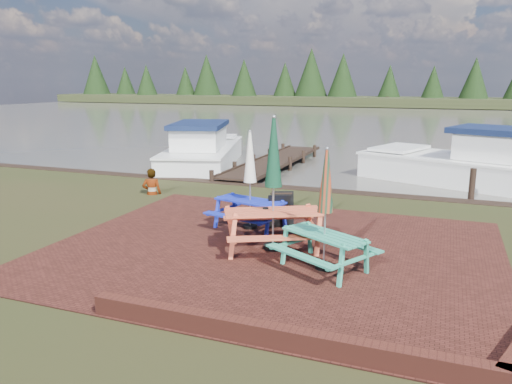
{
  "coord_description": "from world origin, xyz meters",
  "views": [
    {
      "loc": [
        3.18,
        -8.25,
        3.42
      ],
      "look_at": [
        -0.68,
        1.85,
        1.0
      ],
      "focal_mm": 35.0,
      "sensor_mm": 36.0,
      "label": 1
    }
  ],
  "objects_px": {
    "picnic_table_red": "(273,205)",
    "boat_near": "(487,168)",
    "picnic_table_teal": "(325,229)",
    "chalkboard": "(281,210)",
    "jetty": "(274,161)",
    "boat_jetty": "(203,153)",
    "picnic_table_blue": "(250,195)",
    "person": "(151,169)"
  },
  "relations": [
    {
      "from": "jetty",
      "to": "boat_near",
      "type": "relative_size",
      "value": 1.03
    },
    {
      "from": "picnic_table_red",
      "to": "person",
      "type": "bearing_deg",
      "value": 118.67
    },
    {
      "from": "chalkboard",
      "to": "boat_near",
      "type": "distance_m",
      "value": 9.34
    },
    {
      "from": "picnic_table_red",
      "to": "boat_near",
      "type": "bearing_deg",
      "value": 37.17
    },
    {
      "from": "picnic_table_red",
      "to": "jetty",
      "type": "height_order",
      "value": "picnic_table_red"
    },
    {
      "from": "picnic_table_teal",
      "to": "picnic_table_red",
      "type": "bearing_deg",
      "value": 179.62
    },
    {
      "from": "person",
      "to": "jetty",
      "type": "bearing_deg",
      "value": -127.62
    },
    {
      "from": "picnic_table_red",
      "to": "picnic_table_blue",
      "type": "height_order",
      "value": "picnic_table_red"
    },
    {
      "from": "person",
      "to": "boat_jetty",
      "type": "bearing_deg",
      "value": -101.88
    },
    {
      "from": "picnic_table_teal",
      "to": "picnic_table_red",
      "type": "xyz_separation_m",
      "value": [
        -1.24,
        0.71,
        0.17
      ]
    },
    {
      "from": "picnic_table_teal",
      "to": "person",
      "type": "distance_m",
      "value": 7.66
    },
    {
      "from": "boat_jetty",
      "to": "person",
      "type": "relative_size",
      "value": 4.9
    },
    {
      "from": "jetty",
      "to": "boat_jetty",
      "type": "xyz_separation_m",
      "value": [
        -2.91,
        -0.76,
        0.33
      ]
    },
    {
      "from": "picnic_table_teal",
      "to": "picnic_table_blue",
      "type": "relative_size",
      "value": 0.98
    },
    {
      "from": "picnic_table_teal",
      "to": "chalkboard",
      "type": "relative_size",
      "value": 2.68
    },
    {
      "from": "boat_near",
      "to": "person",
      "type": "bearing_deg",
      "value": 142.58
    },
    {
      "from": "picnic_table_blue",
      "to": "boat_near",
      "type": "bearing_deg",
      "value": 69.49
    },
    {
      "from": "picnic_table_blue",
      "to": "boat_near",
      "type": "height_order",
      "value": "picnic_table_blue"
    },
    {
      "from": "picnic_table_red",
      "to": "chalkboard",
      "type": "height_order",
      "value": "picnic_table_red"
    },
    {
      "from": "picnic_table_teal",
      "to": "jetty",
      "type": "distance_m",
      "value": 11.95
    },
    {
      "from": "picnic_table_blue",
      "to": "jetty",
      "type": "bearing_deg",
      "value": 119.08
    },
    {
      "from": "picnic_table_teal",
      "to": "picnic_table_blue",
      "type": "xyz_separation_m",
      "value": [
        -2.23,
        1.93,
        0.02
      ]
    },
    {
      "from": "picnic_table_teal",
      "to": "jetty",
      "type": "bearing_deg",
      "value": 142.86
    },
    {
      "from": "boat_jetty",
      "to": "person",
      "type": "xyz_separation_m",
      "value": [
        1.27,
        -5.97,
        0.36
      ]
    },
    {
      "from": "picnic_table_teal",
      "to": "chalkboard",
      "type": "xyz_separation_m",
      "value": [
        -1.58,
        2.27,
        -0.35
      ]
    },
    {
      "from": "chalkboard",
      "to": "jetty",
      "type": "distance_m",
      "value": 9.23
    },
    {
      "from": "person",
      "to": "picnic_table_red",
      "type": "bearing_deg",
      "value": 121.81
    },
    {
      "from": "picnic_table_red",
      "to": "jetty",
      "type": "distance_m",
      "value": 10.85
    },
    {
      "from": "picnic_table_teal",
      "to": "boat_near",
      "type": "distance_m",
      "value": 10.74
    },
    {
      "from": "chalkboard",
      "to": "person",
      "type": "relative_size",
      "value": 0.53
    },
    {
      "from": "picnic_table_blue",
      "to": "boat_jetty",
      "type": "bearing_deg",
      "value": 136.81
    },
    {
      "from": "picnic_table_teal",
      "to": "picnic_table_red",
      "type": "distance_m",
      "value": 1.44
    },
    {
      "from": "chalkboard",
      "to": "boat_near",
      "type": "xyz_separation_m",
      "value": [
        4.93,
        7.93,
        0.04
      ]
    },
    {
      "from": "jetty",
      "to": "person",
      "type": "bearing_deg",
      "value": -103.75
    },
    {
      "from": "chalkboard",
      "to": "boat_jetty",
      "type": "relative_size",
      "value": 0.11
    },
    {
      "from": "picnic_table_blue",
      "to": "person",
      "type": "distance_m",
      "value": 4.74
    },
    {
      "from": "boat_jetty",
      "to": "picnic_table_blue",
      "type": "bearing_deg",
      "value": -73.45
    },
    {
      "from": "jetty",
      "to": "boat_jetty",
      "type": "height_order",
      "value": "boat_jetty"
    },
    {
      "from": "jetty",
      "to": "boat_jetty",
      "type": "relative_size",
      "value": 1.16
    },
    {
      "from": "picnic_table_red",
      "to": "boat_jetty",
      "type": "distance_m",
      "value": 11.45
    },
    {
      "from": "picnic_table_blue",
      "to": "person",
      "type": "bearing_deg",
      "value": 164.66
    },
    {
      "from": "jetty",
      "to": "boat_near",
      "type": "height_order",
      "value": "boat_near"
    }
  ]
}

